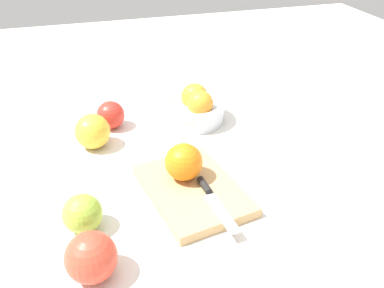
% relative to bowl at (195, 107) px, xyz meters
% --- Properties ---
extents(ground_plane, '(2.40, 2.40, 0.00)m').
position_rel_bowl_xyz_m(ground_plane, '(0.19, -0.10, -0.04)').
color(ground_plane, silver).
extents(bowl, '(0.16, 0.16, 0.10)m').
position_rel_bowl_xyz_m(bowl, '(0.00, 0.00, 0.00)').
color(bowl, silver).
rests_on(bowl, ground_plane).
extents(cutting_board, '(0.26, 0.20, 0.02)m').
position_rel_bowl_xyz_m(cutting_board, '(0.29, -0.09, -0.03)').
color(cutting_board, tan).
rests_on(cutting_board, ground_plane).
extents(orange_on_board, '(0.07, 0.07, 0.07)m').
position_rel_bowl_xyz_m(orange_on_board, '(0.25, -0.10, 0.02)').
color(orange_on_board, orange).
rests_on(orange_on_board, cutting_board).
extents(knife, '(0.16, 0.03, 0.01)m').
position_rel_bowl_xyz_m(knife, '(0.33, -0.07, -0.01)').
color(knife, silver).
rests_on(knife, cutting_board).
extents(apple_front_left, '(0.07, 0.07, 0.07)m').
position_rel_bowl_xyz_m(apple_front_left, '(-0.03, -0.21, -0.00)').
color(apple_front_left, red).
rests_on(apple_front_left, ground_plane).
extents(apple_front_right, '(0.07, 0.07, 0.07)m').
position_rel_bowl_xyz_m(apple_front_right, '(0.32, -0.30, -0.00)').
color(apple_front_right, '#8EB738').
rests_on(apple_front_right, ground_plane).
extents(apple_front_right_2, '(0.08, 0.08, 0.08)m').
position_rel_bowl_xyz_m(apple_front_right_2, '(0.43, -0.29, 0.00)').
color(apple_front_right_2, '#D6422D').
rests_on(apple_front_right_2, ground_plane).
extents(apple_front_left_2, '(0.08, 0.08, 0.08)m').
position_rel_bowl_xyz_m(apple_front_left_2, '(0.05, -0.26, 0.00)').
color(apple_front_left_2, gold).
rests_on(apple_front_left_2, ground_plane).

